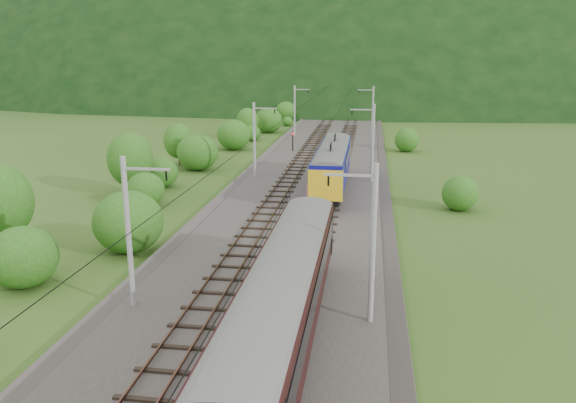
# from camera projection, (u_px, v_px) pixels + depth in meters

# --- Properties ---
(ground) EXTENTS (600.00, 600.00, 0.00)m
(ground) POSITION_uv_depth(u_px,v_px,m) (248.00, 318.00, 28.94)
(ground) COLOR #284A17
(ground) RESTS_ON ground
(railbed) EXTENTS (14.00, 220.00, 0.30)m
(railbed) POSITION_uv_depth(u_px,v_px,m) (279.00, 250.00, 38.47)
(railbed) COLOR #38332D
(railbed) RESTS_ON ground
(track_left) EXTENTS (2.40, 220.00, 0.27)m
(track_left) POSITION_uv_depth(u_px,v_px,m) (245.00, 246.00, 38.75)
(track_left) COLOR #503022
(track_left) RESTS_ON railbed
(track_right) EXTENTS (2.40, 220.00, 0.27)m
(track_right) POSITION_uv_depth(u_px,v_px,m) (314.00, 249.00, 38.08)
(track_right) COLOR #503022
(track_right) RESTS_ON railbed
(catenary_left) EXTENTS (2.54, 192.28, 8.00)m
(catenary_left) POSITION_uv_depth(u_px,v_px,m) (255.00, 139.00, 59.26)
(catenary_left) COLOR gray
(catenary_left) RESTS_ON railbed
(catenary_right) EXTENTS (2.54, 192.28, 8.00)m
(catenary_right) POSITION_uv_depth(u_px,v_px,m) (372.00, 141.00, 57.55)
(catenary_right) COLOR gray
(catenary_right) RESTS_ON railbed
(overhead_wires) EXTENTS (4.83, 198.00, 0.03)m
(overhead_wires) POSITION_uv_depth(u_px,v_px,m) (279.00, 150.00, 36.69)
(overhead_wires) COLOR black
(overhead_wires) RESTS_ON ground
(mountain_main) EXTENTS (504.00, 360.00, 244.00)m
(mountain_main) POSITION_uv_depth(u_px,v_px,m) (360.00, 81.00, 277.67)
(mountain_main) COLOR black
(mountain_main) RESTS_ON ground
(mountain_ridge) EXTENTS (336.00, 280.00, 132.00)m
(mountain_ridge) POSITION_uv_depth(u_px,v_px,m) (158.00, 76.00, 332.68)
(mountain_ridge) COLOR black
(mountain_ridge) RESTS_ON ground
(hazard_post_near) EXTENTS (0.15, 0.15, 1.41)m
(hazard_post_near) POSITION_uv_depth(u_px,v_px,m) (328.00, 138.00, 83.45)
(hazard_post_near) COLOR red
(hazard_post_near) RESTS_ON railbed
(hazard_post_far) EXTENTS (0.14, 0.14, 1.31)m
(hazard_post_far) POSITION_uv_depth(u_px,v_px,m) (307.00, 190.00, 51.87)
(hazard_post_far) COLOR red
(hazard_post_far) RESTS_ON railbed
(signal) EXTENTS (0.27, 0.27, 2.46)m
(signal) POSITION_uv_depth(u_px,v_px,m) (293.00, 140.00, 76.59)
(signal) COLOR black
(signal) RESTS_ON railbed
(vegetation_left) EXTENTS (12.92, 147.45, 6.21)m
(vegetation_left) POSITION_uv_depth(u_px,v_px,m) (151.00, 177.00, 51.27)
(vegetation_left) COLOR #1C5516
(vegetation_left) RESTS_ON ground
(vegetation_right) EXTENTS (5.99, 96.79, 3.01)m
(vegetation_right) POSITION_uv_depth(u_px,v_px,m) (437.00, 185.00, 52.12)
(vegetation_right) COLOR #1C5516
(vegetation_right) RESTS_ON ground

